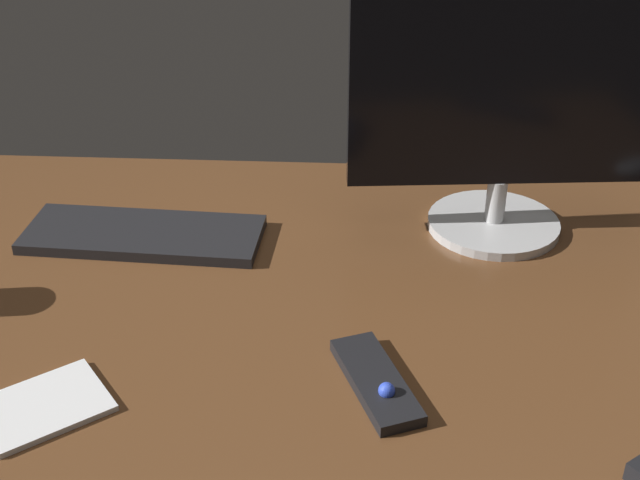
{
  "coord_description": "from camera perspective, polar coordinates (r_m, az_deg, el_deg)",
  "views": [
    {
      "loc": [
        2.88,
        -106.72,
        72.43
      ],
      "look_at": [
        -3.2,
        2.6,
        8.0
      ],
      "focal_mm": 48.0,
      "sensor_mm": 36.0,
      "label": 1
    }
  ],
  "objects": [
    {
      "name": "notepad",
      "position": [
        1.11,
        -17.87,
        -10.47
      ],
      "size": [
        18.2,
        17.63,
        0.79
      ],
      "primitive_type": "cube",
      "rotation": [
        0.0,
        0.0,
        0.66
      ],
      "color": "silver",
      "rests_on": "desk"
    },
    {
      "name": "keyboard",
      "position": [
        1.42,
        -11.69,
        0.36
      ],
      "size": [
        38.86,
        16.26,
        1.76
      ],
      "primitive_type": "cube",
      "rotation": [
        0.0,
        0.0,
        -0.05
      ],
      "color": "black",
      "rests_on": "desk"
    },
    {
      "name": "desk",
      "position": [
        1.28,
        1.36,
        -3.32
      ],
      "size": [
        140.0,
        84.0,
        2.0
      ],
      "primitive_type": "cube",
      "color": "brown",
      "rests_on": "ground"
    },
    {
      "name": "media_remote",
      "position": [
        1.09,
        3.78,
        -9.39
      ],
      "size": [
        12.17,
        18.61,
        3.03
      ],
      "rotation": [
        0.0,
        0.0,
        -1.19
      ],
      "color": "black",
      "rests_on": "desk"
    },
    {
      "name": "monitor",
      "position": [
        1.36,
        12.44,
        9.39
      ],
      "size": [
        49.12,
        21.7,
        44.8
      ],
      "rotation": [
        0.0,
        0.0,
        0.09
      ],
      "color": "silver",
      "rests_on": "desk"
    }
  ]
}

